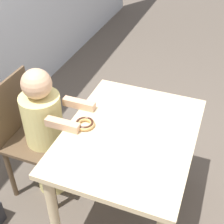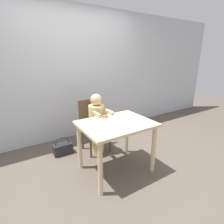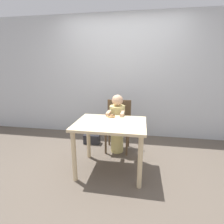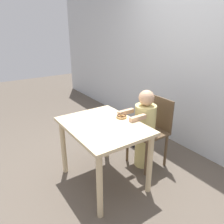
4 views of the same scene
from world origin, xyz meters
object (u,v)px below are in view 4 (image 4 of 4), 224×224
Objects in this scene: donut at (121,116)px; handbag at (131,137)px; chair at (151,130)px; child_figure at (144,129)px.

handbag is (-0.49, 0.57, -0.66)m from donut.
chair is 0.53m from donut.
chair reaches higher than donut.
chair is 0.67m from handbag.
child_figure reaches higher than donut.
donut is (-0.05, -0.45, 0.28)m from chair.
chair is 7.45× the size of donut.
handbag is at bearing 155.61° from child_figure.
chair is at bearing -13.15° from handbag.
donut is at bearing -95.99° from chair.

